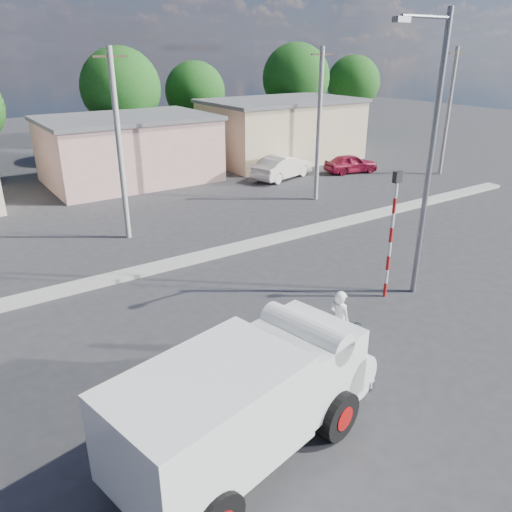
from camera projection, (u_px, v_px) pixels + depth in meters
ground_plane at (346, 344)px, 14.39m from camera, size 120.00×120.00×0.00m
median at (211, 254)px, 20.47m from camera, size 40.00×0.80×0.16m
truck at (252, 396)px, 10.08m from camera, size 6.47×3.49×2.53m
bicycle at (338, 343)px, 13.52m from camera, size 2.07×1.00×1.04m
cyclist at (338, 331)px, 13.37m from camera, size 0.52×0.71×1.78m
car_cream at (282, 167)px, 32.39m from camera, size 4.86×2.79×1.52m
car_red at (351, 163)px, 34.02m from camera, size 3.91×2.27×1.25m
traffic_pole at (392, 225)px, 16.18m from camera, size 0.28×0.18×4.36m
streetlight at (428, 150)px, 15.53m from camera, size 2.34×0.22×9.00m
building_row at (115, 149)px, 30.96m from camera, size 37.80×7.30×4.44m
tree_row at (162, 90)px, 38.14m from camera, size 51.24×7.43×8.42m
utility_poles at (226, 135)px, 23.67m from camera, size 35.40×0.24×8.00m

